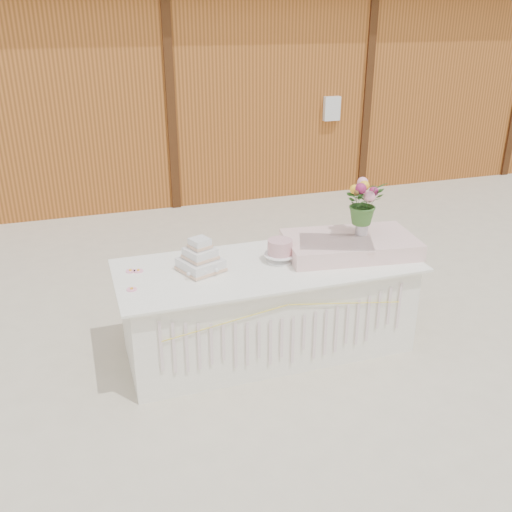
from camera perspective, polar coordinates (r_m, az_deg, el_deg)
The scene contains 9 objects.
ground at distance 4.90m, azimuth 1.12°, elevation -9.10°, with size 80.00×80.00×0.00m, color beige.
barn at distance 10.04m, azimuth -10.83°, elevation 17.42°, with size 12.60×4.60×3.30m.
cake_table at distance 4.70m, azimuth 1.17°, elevation -5.13°, with size 2.40×1.00×0.77m.
wedding_cake at distance 4.41m, azimuth -5.57°, elevation -0.39°, with size 0.39×0.39×0.27m.
pink_cake_stand at distance 4.55m, azimuth 2.41°, elevation 0.66°, with size 0.25×0.25×0.18m.
satin_runner at distance 4.80m, azimuth 9.37°, elevation 1.12°, with size 1.07×0.62×0.14m, color beige.
flower_vase at distance 4.83m, azimuth 10.53°, elevation 2.96°, with size 0.10×0.10×0.14m, color #A5A5AA.
bouquet at distance 4.75m, azimuth 10.76°, elevation 5.83°, with size 0.33×0.28×0.36m, color #376528.
loose_flowers at distance 4.36m, azimuth -11.86°, elevation -2.25°, with size 0.15×0.36×0.02m, color #FE9BBC, non-canonical shape.
Camera 1 is at (-1.39, -3.90, 2.61)m, focal length 40.00 mm.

